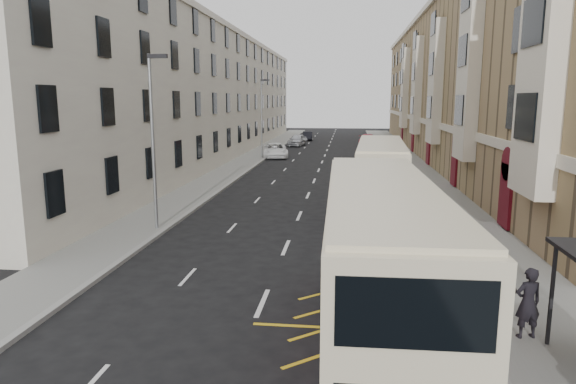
# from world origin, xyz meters

# --- Properties ---
(ground) EXTENTS (200.00, 200.00, 0.00)m
(ground) POSITION_xyz_m (0.00, 0.00, 0.00)
(ground) COLOR black
(ground) RESTS_ON ground
(pavement_right) EXTENTS (4.00, 120.00, 0.15)m
(pavement_right) POSITION_xyz_m (8.00, 30.00, 0.07)
(pavement_right) COLOR slate
(pavement_right) RESTS_ON ground
(pavement_left) EXTENTS (3.00, 120.00, 0.15)m
(pavement_left) POSITION_xyz_m (-7.50, 30.00, 0.07)
(pavement_left) COLOR slate
(pavement_left) RESTS_ON ground
(kerb_right) EXTENTS (0.25, 120.00, 0.15)m
(kerb_right) POSITION_xyz_m (6.00, 30.00, 0.07)
(kerb_right) COLOR gray
(kerb_right) RESTS_ON ground
(kerb_left) EXTENTS (0.25, 120.00, 0.15)m
(kerb_left) POSITION_xyz_m (-6.00, 30.00, 0.07)
(kerb_left) COLOR gray
(kerb_left) RESTS_ON ground
(road_markings) EXTENTS (10.00, 110.00, 0.01)m
(road_markings) POSITION_xyz_m (0.00, 45.00, 0.01)
(road_markings) COLOR silver
(road_markings) RESTS_ON ground
(terrace_right) EXTENTS (10.75, 79.00, 15.25)m
(terrace_right) POSITION_xyz_m (14.88, 45.38, 7.52)
(terrace_right) COLOR #907553
(terrace_right) RESTS_ON ground
(terrace_left) EXTENTS (9.18, 79.00, 13.25)m
(terrace_left) POSITION_xyz_m (-13.43, 45.50, 6.52)
(terrace_left) COLOR beige
(terrace_left) RESTS_ON ground
(guard_railing) EXTENTS (0.06, 6.56, 1.01)m
(guard_railing) POSITION_xyz_m (6.25, 5.75, 0.86)
(guard_railing) COLOR #C10115
(guard_railing) RESTS_ON pavement_right
(street_lamp_near) EXTENTS (0.93, 0.18, 8.00)m
(street_lamp_near) POSITION_xyz_m (-6.35, 12.00, 4.64)
(street_lamp_near) COLOR gray
(street_lamp_near) RESTS_ON pavement_left
(street_lamp_far) EXTENTS (0.93, 0.18, 8.00)m
(street_lamp_far) POSITION_xyz_m (-6.35, 42.00, 4.64)
(street_lamp_far) COLOR gray
(street_lamp_far) RESTS_ON pavement_left
(double_decker_front) EXTENTS (2.65, 10.77, 4.28)m
(double_decker_front) POSITION_xyz_m (3.32, 1.00, 2.18)
(double_decker_front) COLOR beige
(double_decker_front) RESTS_ON ground
(double_decker_rear) EXTENTS (2.81, 10.21, 4.03)m
(double_decker_rear) POSITION_xyz_m (4.20, 15.55, 2.05)
(double_decker_rear) COLOR beige
(double_decker_rear) RESTS_ON ground
(pedestrian_near) EXTENTS (0.76, 0.59, 1.86)m
(pedestrian_near) POSITION_xyz_m (7.14, 2.21, 1.08)
(pedestrian_near) COLOR black
(pedestrian_near) RESTS_ON pavement_right
(pedestrian_far) EXTENTS (1.10, 1.04, 1.83)m
(pedestrian_far) POSITION_xyz_m (6.70, 3.36, 1.07)
(pedestrian_far) COLOR black
(pedestrian_far) RESTS_ON pavement_right
(white_van) EXTENTS (3.50, 5.89, 1.53)m
(white_van) POSITION_xyz_m (-5.20, 43.32, 0.77)
(white_van) COLOR white
(white_van) RESTS_ON ground
(car_silver) EXTENTS (2.63, 4.88, 1.58)m
(car_silver) POSITION_xyz_m (-4.18, 57.16, 0.79)
(car_silver) COLOR #B0B3B9
(car_silver) RESTS_ON ground
(car_dark) EXTENTS (1.63, 4.12, 1.33)m
(car_dark) POSITION_xyz_m (-3.56, 66.80, 0.67)
(car_dark) COLOR black
(car_dark) RESTS_ON ground
(car_red) EXTENTS (2.77, 5.30, 1.47)m
(car_red) POSITION_xyz_m (5.20, 60.40, 0.73)
(car_red) COLOR #B0182D
(car_red) RESTS_ON ground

